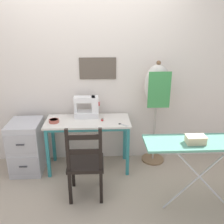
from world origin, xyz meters
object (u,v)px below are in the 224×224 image
object	(u,v)px
fabric_bowl	(54,121)
wooden_chair	(86,164)
storage_box	(196,140)
thread_spool_near_machine	(102,120)
filing_cabinet	(27,147)
ironing_board	(204,145)
dress_form	(157,91)
sewing_machine	(88,107)
scissors	(122,125)

from	to	relation	value
fabric_bowl	wooden_chair	xyz separation A→B (m)	(0.42, -0.56, -0.30)
fabric_bowl	storage_box	xyz separation A→B (m)	(1.52, -0.85, 0.12)
thread_spool_near_machine	filing_cabinet	world-z (taller)	thread_spool_near_machine
filing_cabinet	fabric_bowl	bearing A→B (deg)	-4.63
fabric_bowl	thread_spool_near_machine	distance (m)	0.62
ironing_board	wooden_chair	bearing A→B (deg)	168.45
fabric_bowl	dress_form	world-z (taller)	dress_form
sewing_machine	filing_cabinet	bearing A→B (deg)	-170.01
dress_form	storage_box	distance (m)	1.07
sewing_machine	fabric_bowl	distance (m)	0.48
wooden_chair	sewing_machine	bearing A→B (deg)	89.35
sewing_machine	scissors	distance (m)	0.54
sewing_machine	storage_box	distance (m)	1.49
sewing_machine	wooden_chair	xyz separation A→B (m)	(-0.01, -0.73, -0.41)
sewing_machine	wooden_chair	distance (m)	0.84
scissors	storage_box	size ratio (longest dim) A/B	0.66
scissors	dress_form	size ratio (longest dim) A/B	0.09
sewing_machine	scissors	world-z (taller)	sewing_machine
fabric_bowl	ironing_board	xyz separation A→B (m)	(1.63, -0.80, 0.04)
fabric_bowl	scissors	distance (m)	0.87
scissors	filing_cabinet	size ratio (longest dim) A/B	0.18
filing_cabinet	storage_box	bearing A→B (deg)	-24.71
scissors	wooden_chair	bearing A→B (deg)	-135.02
fabric_bowl	scissors	bearing A→B (deg)	-7.71
fabric_bowl	ironing_board	bearing A→B (deg)	-26.33
scissors	ironing_board	xyz separation A→B (m)	(0.76, -0.69, 0.06)
sewing_machine	ironing_board	size ratio (longest dim) A/B	0.28
dress_form	storage_box	xyz separation A→B (m)	(0.17, -1.04, -0.21)
wooden_chair	dress_form	world-z (taller)	dress_form
wooden_chair	filing_cabinet	bearing A→B (deg)	144.01
thread_spool_near_machine	storage_box	world-z (taller)	storage_box
sewing_machine	thread_spool_near_machine	bearing A→B (deg)	-39.71
storage_box	fabric_bowl	bearing A→B (deg)	150.84
wooden_chair	filing_cabinet	distance (m)	1.01
sewing_machine	dress_form	size ratio (longest dim) A/B	0.23
filing_cabinet	storage_box	size ratio (longest dim) A/B	3.69
sewing_machine	ironing_board	distance (m)	1.55
scissors	wooden_chair	size ratio (longest dim) A/B	0.14
wooden_chair	ironing_board	distance (m)	1.27
sewing_machine	dress_form	world-z (taller)	dress_form
fabric_bowl	scissors	xyz separation A→B (m)	(0.86, -0.12, -0.02)
sewing_machine	dress_form	distance (m)	0.95
scissors	dress_form	distance (m)	0.67
filing_cabinet	ironing_board	distance (m)	2.22
wooden_chair	storage_box	size ratio (longest dim) A/B	4.81
scissors	thread_spool_near_machine	bearing A→B (deg)	150.83
fabric_bowl	scissors	world-z (taller)	fabric_bowl
filing_cabinet	ironing_board	bearing A→B (deg)	-22.52
scissors	storage_box	bearing A→B (deg)	-48.14
scissors	dress_form	xyz separation A→B (m)	(0.49, 0.31, 0.34)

